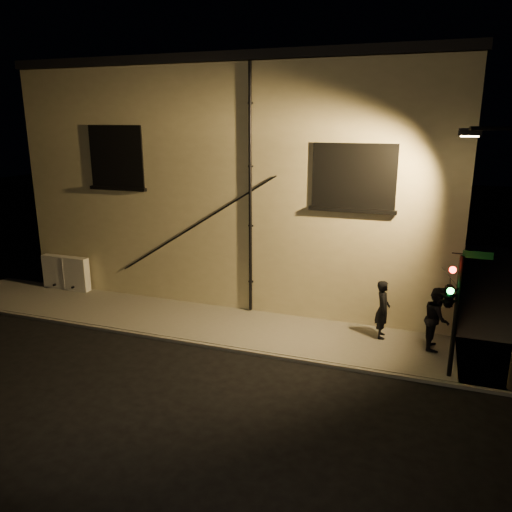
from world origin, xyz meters
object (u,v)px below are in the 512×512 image
at_px(pedestrian_a, 383,309).
at_px(traffic_signal, 450,294).
at_px(utility_cabinet, 66,273).
at_px(pedestrian_b, 437,318).

distance_m(pedestrian_a, traffic_signal, 3.03).
relative_size(utility_cabinet, pedestrian_a, 1.11).
relative_size(utility_cabinet, pedestrian_b, 1.09).
distance_m(utility_cabinet, pedestrian_a, 12.39).
height_order(pedestrian_a, pedestrian_b, pedestrian_b).
bearing_deg(pedestrian_b, pedestrian_a, 78.89).
bearing_deg(utility_cabinet, pedestrian_a, -2.28).
distance_m(utility_cabinet, traffic_signal, 14.46).
distance_m(utility_cabinet, pedestrian_b, 13.97).
height_order(utility_cabinet, traffic_signal, traffic_signal).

